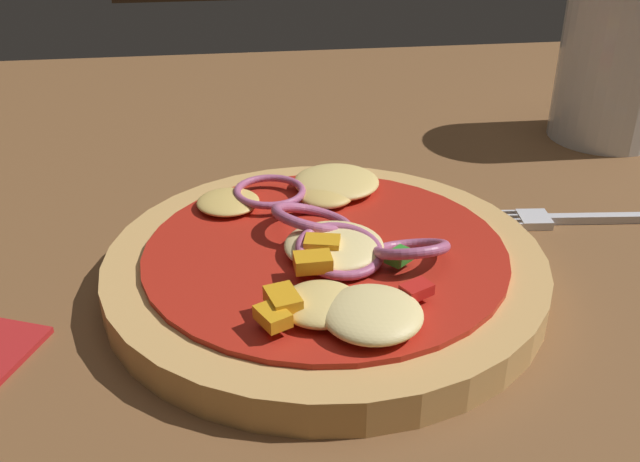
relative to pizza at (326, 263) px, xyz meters
name	(u,v)px	position (x,y,z in m)	size (l,w,h in m)	color
dining_table	(301,285)	(-0.01, 0.03, -0.03)	(1.19, 0.88, 0.04)	brown
pizza	(326,263)	(0.00, 0.00, 0.00)	(0.22, 0.22, 0.04)	tan
fork	(588,219)	(0.17, 0.05, -0.01)	(0.17, 0.03, 0.01)	silver
beer_glass	(614,72)	(0.24, 0.18, 0.04)	(0.08, 0.08, 0.12)	silver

